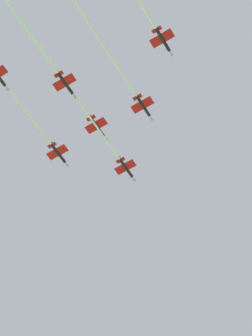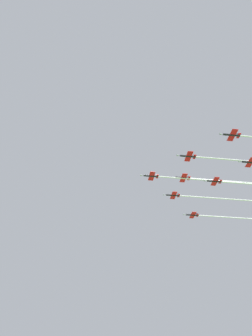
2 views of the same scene
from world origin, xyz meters
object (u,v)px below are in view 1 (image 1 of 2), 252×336
at_px(jet_starboard_inner, 109,54).
at_px(jet_port_trail, 29,33).
at_px(jet_port_inner, 27,113).
at_px(jet_lead, 98,129).
at_px(jet_port_outer, 59,74).

xyz_separation_m(jet_starboard_inner, jet_port_trail, (-10.31, -24.56, -1.29)).
relative_size(jet_port_inner, jet_port_trail, 0.95).
bearing_deg(jet_lead, jet_port_outer, -90.00).
bearing_deg(jet_lead, jet_port_trail, -90.00).
relative_size(jet_lead, jet_starboard_inner, 0.90).
xyz_separation_m(jet_lead, jet_port_trail, (13.23, -38.67, -0.47)).
distance_m(jet_port_inner, jet_starboard_inner, 35.53).
xyz_separation_m(jet_port_inner, jet_port_outer, (18.69, 0.06, -0.10)).
relative_size(jet_lead, jet_port_trail, 0.94).
bearing_deg(jet_port_trail, jet_starboard_inner, 48.34).
height_order(jet_port_inner, jet_port_outer, jet_port_inner).
bearing_deg(jet_port_inner, jet_lead, 45.47).
xyz_separation_m(jet_starboard_inner, jet_port_outer, (-15.77, -8.59, -0.38)).
xyz_separation_m(jet_lead, jet_port_outer, (7.76, -22.70, 0.44)).
height_order(jet_lead, jet_port_trail, jet_lead).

